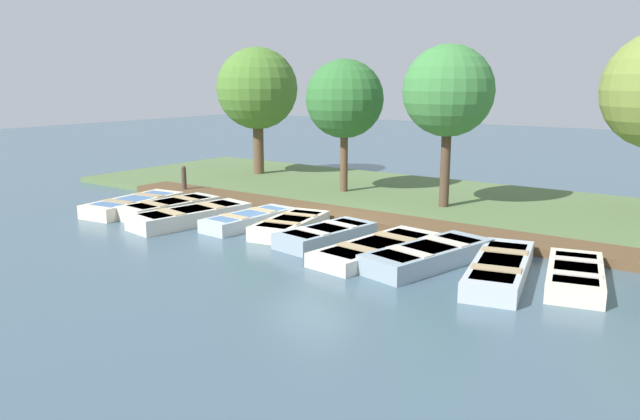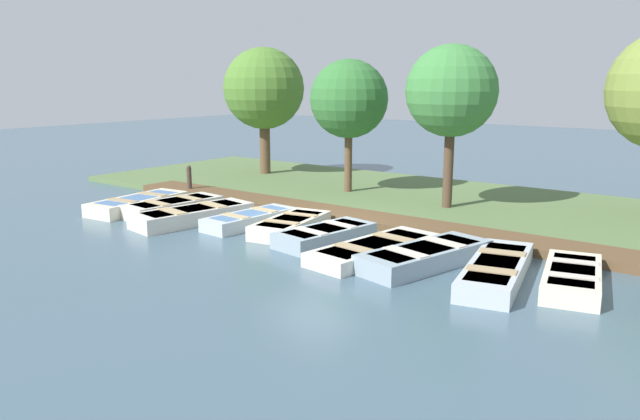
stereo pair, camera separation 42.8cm
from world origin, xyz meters
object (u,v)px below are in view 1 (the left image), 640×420
at_px(park_tree_left, 344,99).
at_px(park_tree_far_left, 257,89).
at_px(rowboat_7, 428,255).
at_px(rowboat_1, 170,208).
at_px(rowboat_2, 191,216).
at_px(mooring_post_near, 184,180).
at_px(rowboat_9, 575,275).
at_px(rowboat_4, 290,225).
at_px(rowboat_0, 134,204).
at_px(rowboat_8, 500,268).
at_px(park_tree_center, 448,92).
at_px(rowboat_3, 249,219).
at_px(rowboat_6, 377,249).
at_px(rowboat_5, 326,235).

bearing_deg(park_tree_left, park_tree_far_left, -105.15).
relative_size(rowboat_7, park_tree_far_left, 0.67).
xyz_separation_m(rowboat_1, rowboat_2, (0.40, 1.32, -0.00)).
relative_size(mooring_post_near, park_tree_far_left, 0.20).
bearing_deg(rowboat_9, rowboat_4, -104.02).
height_order(rowboat_0, rowboat_8, rowboat_0).
distance_m(rowboat_4, park_tree_center, 6.15).
xyz_separation_m(rowboat_3, park_tree_left, (-5.13, -0.30, 3.09)).
relative_size(rowboat_1, rowboat_2, 0.85).
height_order(rowboat_7, rowboat_8, rowboat_7).
bearing_deg(mooring_post_near, rowboat_6, 74.25).
bearing_deg(park_tree_far_left, rowboat_1, 20.05).
xyz_separation_m(rowboat_5, park_tree_center, (-4.96, 0.83, 3.38)).
bearing_deg(park_tree_far_left, rowboat_6, 54.17).
distance_m(rowboat_7, rowboat_9, 2.96).
height_order(rowboat_5, park_tree_far_left, park_tree_far_left).
bearing_deg(rowboat_6, park_tree_far_left, -118.20).
bearing_deg(rowboat_2, park_tree_far_left, -142.61).
relative_size(rowboat_1, rowboat_3, 1.06).
height_order(rowboat_1, rowboat_6, rowboat_1).
distance_m(rowboat_1, rowboat_4, 4.22).
distance_m(rowboat_8, park_tree_left, 9.77).
relative_size(rowboat_3, park_tree_left, 0.62).
xyz_separation_m(rowboat_0, park_tree_left, (-5.70, 3.86, 3.06)).
bearing_deg(park_tree_center, rowboat_8, 35.02).
height_order(rowboat_5, park_tree_left, park_tree_left).
height_order(rowboat_6, mooring_post_near, mooring_post_near).
relative_size(rowboat_9, park_tree_left, 0.62).
height_order(rowboat_4, rowboat_7, rowboat_7).
relative_size(rowboat_8, park_tree_left, 0.81).
relative_size(rowboat_3, rowboat_7, 0.83).
distance_m(rowboat_4, mooring_post_near, 6.61).
height_order(rowboat_1, rowboat_3, rowboat_1).
bearing_deg(park_tree_left, rowboat_2, -11.77).
relative_size(rowboat_0, park_tree_far_left, 0.64).
bearing_deg(rowboat_3, rowboat_0, -78.53).
xyz_separation_m(rowboat_4, rowboat_6, (0.56, 2.95, -0.03)).
xyz_separation_m(rowboat_3, rowboat_5, (0.22, 2.74, 0.02)).
distance_m(rowboat_0, rowboat_8, 11.32).
xyz_separation_m(rowboat_1, rowboat_6, (0.15, 7.15, -0.06)).
distance_m(rowboat_7, mooring_post_near, 10.81).
distance_m(rowboat_0, park_tree_far_left, 7.89).
relative_size(rowboat_0, rowboat_5, 1.19).
distance_m(rowboat_1, park_tree_center, 8.81).
distance_m(rowboat_4, park_tree_far_left, 9.83).
bearing_deg(park_tree_center, rowboat_9, 46.40).
xyz_separation_m(rowboat_3, rowboat_6, (0.46, 4.32, -0.02)).
height_order(mooring_post_near, park_tree_far_left, park_tree_far_left).
height_order(rowboat_0, rowboat_7, rowboat_7).
xyz_separation_m(rowboat_7, park_tree_left, (-5.57, -5.88, 3.05)).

